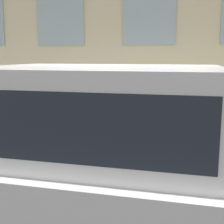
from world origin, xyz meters
name	(u,v)px	position (x,y,z in m)	size (l,w,h in m)	color
ground_plane	(117,186)	(0.00, 0.00, 0.00)	(80.00, 80.00, 0.00)	#2D2D30
sidewalk	(136,150)	(1.57, 0.00, 0.08)	(3.14, 60.00, 0.16)	#B2ADA3
fire_hydrant	(90,139)	(0.37, 0.54, 0.58)	(0.36, 0.47, 0.82)	gray
person	(134,120)	(0.59, -0.13, 0.88)	(0.29, 0.19, 1.21)	#232328
parked_car_silver_near	(100,151)	(-1.44, -0.16, 0.98)	(1.96, 4.52, 1.78)	black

